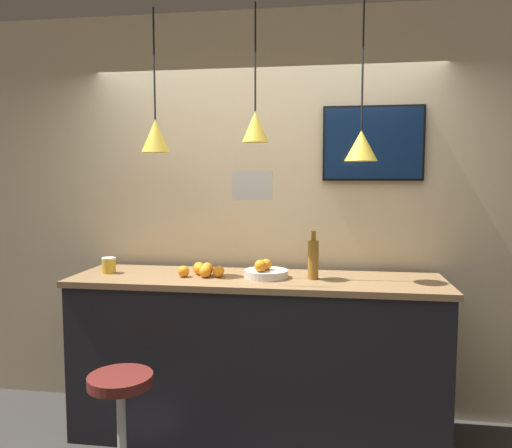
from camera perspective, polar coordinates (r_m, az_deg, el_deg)
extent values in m
cube|color=beige|center=(3.65, 1.01, 1.09)|extent=(8.00, 0.06, 2.90)
cube|color=black|center=(3.43, 0.00, -15.23)|extent=(2.39, 0.61, 1.03)
cube|color=olive|center=(3.28, 0.00, -6.44)|extent=(2.43, 0.65, 0.04)
cylinder|color=#B7B7BC|center=(3.11, -15.09, -22.11)|extent=(0.05, 0.05, 0.56)
cylinder|color=#5B1E19|center=(2.98, -15.24, -16.85)|extent=(0.36, 0.36, 0.06)
cylinder|color=beige|center=(3.26, 1.18, -5.71)|extent=(0.29, 0.29, 0.05)
sphere|color=orange|center=(3.18, 0.52, -4.82)|extent=(0.08, 0.08, 0.08)
sphere|color=orange|center=(3.19, 0.50, -4.78)|extent=(0.08, 0.08, 0.08)
sphere|color=orange|center=(3.25, 1.18, -4.64)|extent=(0.07, 0.07, 0.07)
sphere|color=orange|center=(3.32, -4.23, -5.36)|extent=(0.07, 0.07, 0.07)
sphere|color=orange|center=(3.27, -5.84, -5.46)|extent=(0.08, 0.08, 0.08)
sphere|color=orange|center=(3.37, -5.59, -5.11)|extent=(0.08, 0.08, 0.08)
sphere|color=orange|center=(3.28, -4.36, -5.47)|extent=(0.07, 0.07, 0.07)
sphere|color=orange|center=(3.40, -6.53, -5.03)|extent=(0.08, 0.08, 0.08)
sphere|color=orange|center=(3.39, -6.27, -5.16)|extent=(0.07, 0.07, 0.07)
sphere|color=orange|center=(3.32, -5.80, -5.33)|extent=(0.07, 0.07, 0.07)
sphere|color=orange|center=(3.37, -6.42, -5.20)|extent=(0.07, 0.07, 0.07)
sphere|color=orange|center=(3.31, -8.27, -5.38)|extent=(0.08, 0.08, 0.08)
cylinder|color=olive|center=(3.22, 6.55, -4.09)|extent=(0.07, 0.07, 0.25)
cylinder|color=olive|center=(3.20, 6.58, -1.33)|extent=(0.03, 0.03, 0.06)
cylinder|color=gold|center=(3.56, -16.47, -4.63)|extent=(0.09, 0.09, 0.10)
cylinder|color=white|center=(3.55, -16.49, -3.78)|extent=(0.09, 0.09, 0.01)
cylinder|color=black|center=(3.42, -11.56, 17.50)|extent=(0.01, 0.01, 0.70)
cone|color=gold|center=(3.36, -11.41, 9.82)|extent=(0.19, 0.19, 0.21)
sphere|color=#F9EFCC|center=(3.35, -11.39, 8.35)|extent=(0.04, 0.04, 0.04)
cylinder|color=black|center=(3.27, -0.08, 18.55)|extent=(0.01, 0.01, 0.66)
cone|color=gold|center=(3.20, -0.08, 11.05)|extent=(0.17, 0.17, 0.19)
sphere|color=#F9EFCC|center=(3.19, -0.08, 9.67)|extent=(0.04, 0.04, 0.04)
cylinder|color=black|center=(3.23, 12.11, 17.46)|extent=(0.01, 0.01, 0.79)
cone|color=gold|center=(3.16, 11.93, 8.75)|extent=(0.20, 0.20, 0.19)
sphere|color=#F9EFCC|center=(3.16, 11.91, 7.42)|extent=(0.04, 0.04, 0.04)
cube|color=black|center=(3.58, 13.23, 8.96)|extent=(0.69, 0.04, 0.52)
cube|color=#0F2347|center=(3.56, 13.26, 8.98)|extent=(0.66, 0.01, 0.49)
cube|color=white|center=(2.97, -0.40, 4.40)|extent=(0.24, 0.01, 0.17)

